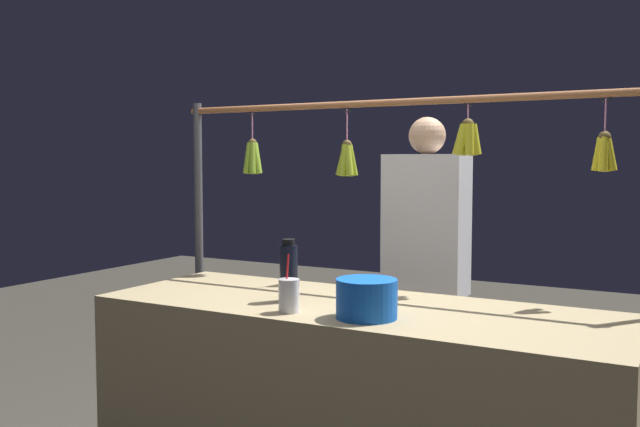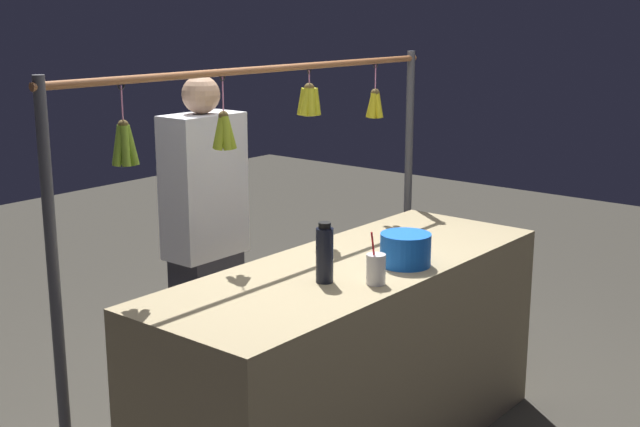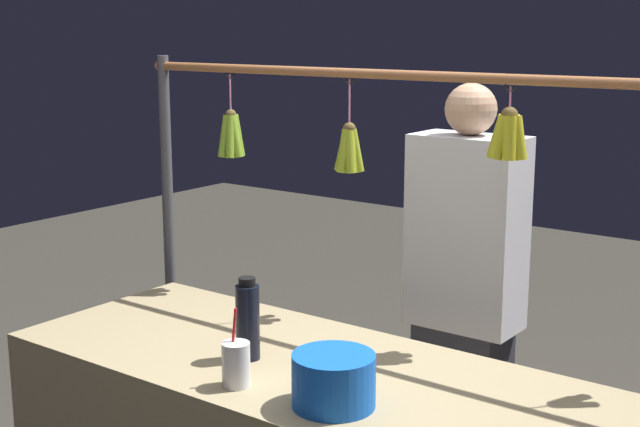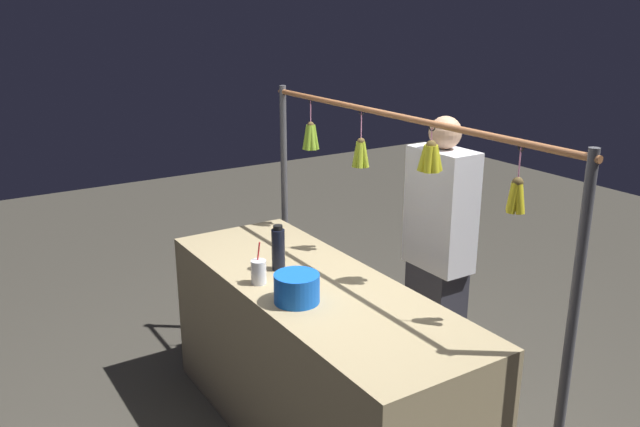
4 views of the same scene
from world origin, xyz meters
name	(u,v)px [view 1 (image 1 of 4)]	position (x,y,z in m)	size (l,w,h in m)	color
market_counter	(356,419)	(0.00, 0.00, 0.46)	(2.09, 0.74, 0.92)	tan
display_rack	(403,214)	(0.01, -0.48, 1.25)	(2.41, 0.12, 1.79)	#4C4C51
water_bottle	(289,272)	(0.27, 0.07, 1.04)	(0.07, 0.07, 0.25)	black
blue_bucket	(367,299)	(-0.13, 0.19, 0.99)	(0.22, 0.22, 0.14)	blue
drink_cup	(289,295)	(0.16, 0.24, 0.98)	(0.08, 0.08, 0.22)	silver
vendor_person	(425,288)	(0.04, -0.88, 0.84)	(0.40, 0.22, 1.70)	#2D2D38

